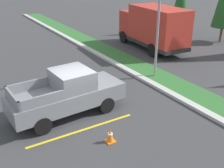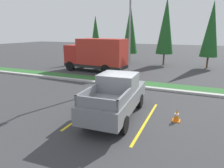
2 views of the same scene
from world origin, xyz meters
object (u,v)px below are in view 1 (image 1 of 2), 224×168
Objects in this scene: cargo_truck_distant at (153,26)px; street_light at (157,11)px; pickup_truck_main at (68,93)px; traffic_cone at (110,135)px.

cargo_truck_distant is 6.45m from street_light.
traffic_cone is (2.85, 0.50, -0.75)m from pickup_truck_main.
cargo_truck_distant is at bearing 122.08° from pickup_truck_main.
cargo_truck_distant is 1.02× the size of street_light.
pickup_truck_main is 11.75m from cargo_truck_distant.
street_light is at bearing 127.43° from traffic_cone.
pickup_truck_main is 0.77× the size of cargo_truck_distant.
pickup_truck_main is at bearing -76.55° from street_light.
traffic_cone is at bearing -52.57° from street_light.
street_light reaches higher than cargo_truck_distant.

